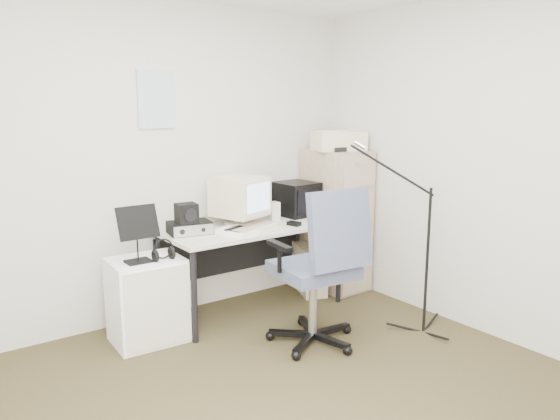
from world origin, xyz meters
TOP-DOWN VIEW (x-y plane):
  - floor at (0.00, 0.00)m, footprint 3.60×3.60m
  - wall_back at (0.00, 1.80)m, footprint 3.60×0.02m
  - wall_right at (1.80, 0.00)m, footprint 0.02×3.60m
  - wall_calendar at (-0.02, 1.79)m, footprint 0.30×0.02m
  - filing_cabinet at (1.58, 1.48)m, footprint 0.40×0.60m
  - printer at (1.58, 1.46)m, footprint 0.51×0.42m
  - desk at (0.63, 1.45)m, footprint 1.50×0.70m
  - crt_monitor at (0.57, 1.54)m, footprint 0.46×0.48m
  - crt_tv at (1.19, 1.58)m, footprint 0.34×0.36m
  - desk_speaker at (0.90, 1.51)m, footprint 0.09×0.09m
  - keyboard at (0.56, 1.31)m, footprint 0.51×0.33m
  - mouse at (0.91, 1.24)m, footprint 0.09×0.12m
  - radio_receiver at (0.09, 1.51)m, footprint 0.36×0.28m
  - radio_speaker at (0.05, 1.47)m, footprint 0.17×0.16m
  - papers at (0.38, 1.31)m, footprint 0.33×0.38m
  - pc_tower at (1.30, 1.52)m, footprint 0.36×0.50m
  - office_chair at (0.62, 0.64)m, footprint 0.74×0.74m
  - side_cart at (-0.33, 1.39)m, footprint 0.52×0.43m
  - music_stand at (-0.41, 1.33)m, footprint 0.32×0.25m
  - headphones at (-0.24, 1.28)m, footprint 0.21×0.21m
  - mic_stand at (1.44, 0.30)m, footprint 0.03×0.03m

SIDE VIEW (x-z plane):
  - floor at x=0.00m, z-range -0.01..0.00m
  - pc_tower at x=1.30m, z-range 0.00..0.43m
  - side_cart at x=-0.33m, z-range 0.00..0.63m
  - desk at x=0.63m, z-range 0.00..0.73m
  - office_chair at x=0.62m, z-range 0.00..1.16m
  - filing_cabinet at x=1.58m, z-range 0.00..1.30m
  - headphones at x=-0.24m, z-range 0.66..0.69m
  - mic_stand at x=1.44m, z-range 0.00..1.46m
  - papers at x=0.38m, z-range 0.73..0.75m
  - keyboard at x=0.56m, z-range 0.73..0.76m
  - mouse at x=0.91m, z-range 0.73..0.76m
  - radio_receiver at x=0.09m, z-range 0.73..0.82m
  - desk_speaker at x=0.90m, z-range 0.73..0.89m
  - music_stand at x=-0.41m, z-range 0.63..1.04m
  - crt_tv at x=1.19m, z-range 0.73..1.03m
  - radio_speaker at x=0.05m, z-range 0.82..0.97m
  - crt_monitor at x=0.57m, z-range 0.73..1.13m
  - wall_back at x=0.00m, z-range 0.00..2.50m
  - wall_right at x=1.80m, z-range 0.00..2.50m
  - printer at x=1.58m, z-range 1.30..1.47m
  - wall_calendar at x=-0.02m, z-range 1.53..1.97m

